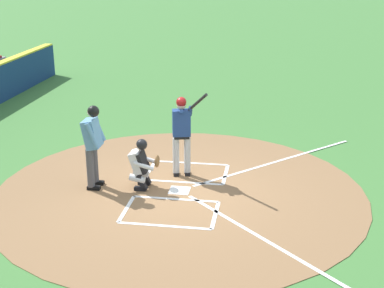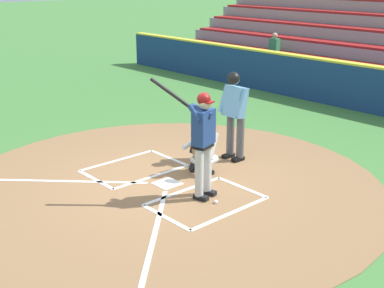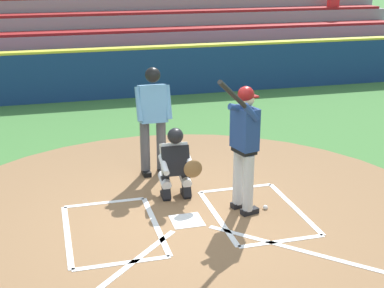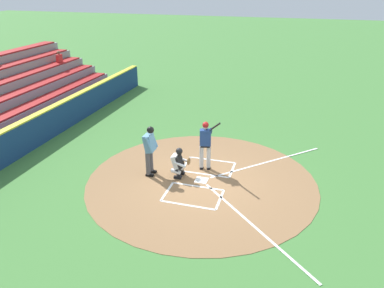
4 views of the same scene
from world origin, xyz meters
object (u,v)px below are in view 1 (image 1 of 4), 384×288
object	(u,v)px
plate_umpire	(93,141)
baseball	(186,169)
batter	(182,131)
catcher	(142,163)

from	to	relation	value
plate_umpire	baseball	distance (m)	2.45
batter	catcher	world-z (taller)	batter
batter	plate_umpire	size ratio (longest dim) A/B	1.14
batter	baseball	xyz separation A→B (m)	(-0.36, 0.02, -1.06)
catcher	baseball	size ratio (longest dim) A/B	15.27
batter	baseball	bearing A→B (deg)	176.94
batter	baseball	world-z (taller)	batter
catcher	baseball	xyz separation A→B (m)	(-1.16, 0.77, -0.55)
batter	catcher	size ratio (longest dim) A/B	1.88
plate_umpire	baseball	bearing A→B (deg)	126.00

